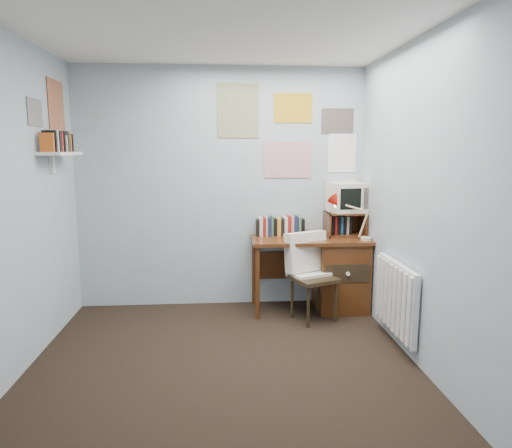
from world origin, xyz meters
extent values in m
plane|color=black|center=(0.00, 0.00, 0.00)|extent=(3.50, 3.50, 0.00)
cube|color=#A7B9BF|center=(0.00, 1.75, 1.25)|extent=(3.00, 0.02, 2.50)
cube|color=#A7B9BF|center=(1.50, 0.00, 1.25)|extent=(0.02, 3.50, 2.50)
cube|color=white|center=(0.00, 0.00, 2.50)|extent=(3.00, 3.50, 0.02)
cube|color=#582D14|center=(0.90, 1.48, 0.74)|extent=(1.20, 0.55, 0.03)
cube|color=#582D14|center=(1.23, 1.48, 0.36)|extent=(0.50, 0.50, 0.72)
cylinder|color=#582D14|center=(0.34, 1.24, 0.36)|extent=(0.04, 0.04, 0.72)
cylinder|color=#582D14|center=(0.34, 1.71, 0.36)|extent=(0.04, 0.04, 0.72)
cube|color=#582D14|center=(0.65, 1.73, 0.42)|extent=(0.64, 0.02, 0.30)
cube|color=black|center=(0.89, 1.18, 0.42)|extent=(0.54, 0.53, 0.83)
cube|color=#B9170C|center=(1.44, 1.33, 0.96)|extent=(0.30, 0.27, 0.40)
cube|color=#582D14|center=(1.29, 1.59, 0.89)|extent=(0.40, 0.30, 0.25)
cube|color=#EDE2C6|center=(1.31, 1.61, 1.18)|extent=(0.41, 0.39, 0.33)
cube|color=#582D14|center=(0.66, 1.66, 0.87)|extent=(0.60, 0.14, 0.22)
cube|color=white|center=(1.46, 0.55, 0.42)|extent=(0.09, 0.80, 0.60)
cube|color=white|center=(-1.40, 1.10, 1.62)|extent=(0.20, 0.62, 0.24)
cube|color=white|center=(0.70, 1.74, 1.85)|extent=(1.20, 0.01, 0.90)
cube|color=white|center=(-1.49, 1.10, 2.00)|extent=(0.01, 0.70, 0.60)
camera|label=1|loc=(-0.01, -3.05, 1.65)|focal=32.00mm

